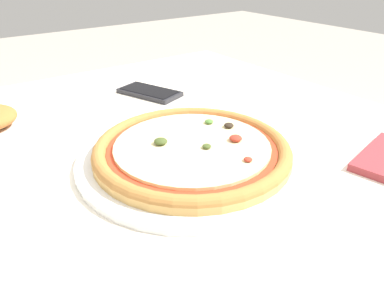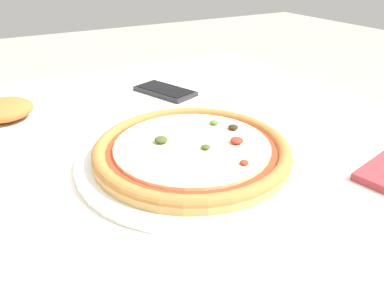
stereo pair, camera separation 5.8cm
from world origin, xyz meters
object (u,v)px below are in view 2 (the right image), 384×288
dining_table (118,208)px  side_plate (5,115)px  cell_phone (165,91)px  pizza_plate (192,152)px

dining_table → side_plate: bearing=116.7°
dining_table → side_plate: size_ratio=6.53×
cell_phone → side_plate: bearing=-179.4°
pizza_plate → side_plate: bearing=128.0°
dining_table → cell_phone: size_ratio=7.38×
dining_table → side_plate: 0.30m
dining_table → pizza_plate: pizza_plate is taller
pizza_plate → side_plate: (-0.24, 0.30, 0.00)m
dining_table → pizza_plate: size_ratio=3.26×
pizza_plate → cell_phone: 0.33m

